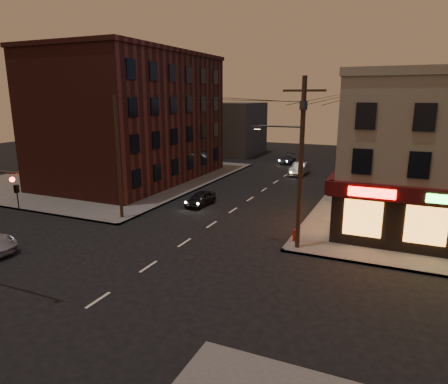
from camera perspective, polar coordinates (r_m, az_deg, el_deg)
The scene contains 13 objects.
ground at distance 22.50m, azimuth -10.76°, elevation -10.44°, with size 120.00×120.00×0.00m, color black.
sidewalk_nw at distance 47.51m, azimuth -15.76°, elevation 2.17°, with size 24.00×28.00×0.15m, color #514F4C.
brick_apartment at distance 44.55m, azimuth -12.78°, elevation 10.16°, with size 12.00×20.00×13.00m, color #491D17.
bg_building_ne_a at distance 55.09m, azimuth 26.07°, elevation 6.43°, with size 10.00×12.00×7.00m, color #3F3D3A.
bg_building_nw at distance 64.05m, azimuth 0.89°, elevation 9.06°, with size 9.00×10.00×8.00m, color #3F3D3A.
bg_building_ne_b at distance 69.04m, azimuth 24.04°, elevation 7.39°, with size 8.00×8.00×6.00m, color #3F3D3A.
utility_pole_main at distance 23.41m, azimuth 10.70°, elevation 5.23°, with size 4.20×0.44×10.00m.
utility_pole_far at distance 49.24m, azimuth 17.96°, elevation 7.80°, with size 0.26×0.26×9.00m, color #382619.
utility_pole_west at distance 30.21m, azimuth -14.85°, elevation 4.73°, with size 0.24×0.24×9.00m, color #382619.
sedan_near at distance 33.78m, azimuth -3.36°, elevation -0.94°, with size 1.43×3.56×1.21m, color black.
sedan_mid at distance 47.68m, azimuth 10.72°, elevation 3.27°, with size 1.52×4.37×1.44m, color slate.
sedan_far at distance 55.54m, azimuth 9.13°, elevation 4.65°, with size 1.66×4.08×1.19m, color black.
fire_hydrant at distance 25.61m, azimuth 10.07°, elevation -5.96°, with size 0.37×0.37×0.81m.
Camera 1 is at (11.94, -16.77, 9.08)m, focal length 32.00 mm.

